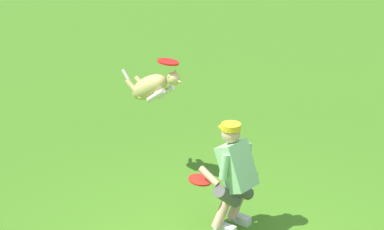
% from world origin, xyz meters
% --- Properties ---
extents(person, '(0.61, 0.65, 1.29)m').
position_xyz_m(person, '(0.27, -0.70, 0.70)').
color(person, silver).
rests_on(person, ground_plane).
extents(dog, '(1.07, 0.33, 0.61)m').
position_xyz_m(dog, '(1.90, -1.24, 1.26)').
color(dog, '#CEBA6C').
extents(frisbee_flying, '(0.36, 0.35, 0.08)m').
position_xyz_m(frisbee_flying, '(1.62, -1.23, 1.66)').
color(frisbee_flying, red).
extents(frisbee_held, '(0.32, 0.32, 0.08)m').
position_xyz_m(frisbee_held, '(0.59, -0.50, 0.61)').
color(frisbee_held, red).
rests_on(frisbee_held, person).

